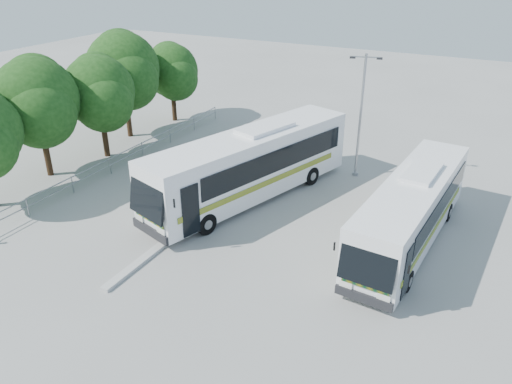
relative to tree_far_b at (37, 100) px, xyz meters
The scene contains 10 objects.
ground 13.85m from the tree_far_b, ahead, with size 100.00×100.00×0.00m, color #9C9C97.
kerb_divider 11.65m from the tree_far_b, ahead, with size 0.40×16.00×0.15m, color #B2B2AD.
railing 5.62m from the tree_far_b, 42.90° to the left, with size 0.06×22.00×1.00m.
tree_far_b is the anchor object (origin of this frame).
tree_far_c 4.01m from the tree_far_b, 77.09° to the left, with size 4.97×4.69×6.49m.
tree_far_d 7.61m from the tree_far_b, 92.23° to the left, with size 5.62×5.30×7.33m.
tree_far_e 12.13m from the tree_far_b, 88.17° to the left, with size 4.54×4.28×5.92m.
coach_main 12.59m from the tree_far_b, 12.99° to the left, with size 6.40×13.24×3.63m.
coach_adjacent 20.84m from the tree_far_b, ahead, with size 3.20×11.41×3.12m.
lamppost 18.17m from the tree_far_b, 27.25° to the left, with size 1.72×0.61×7.13m.
Camera 1 is at (10.36, -17.41, 12.20)m, focal length 35.00 mm.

